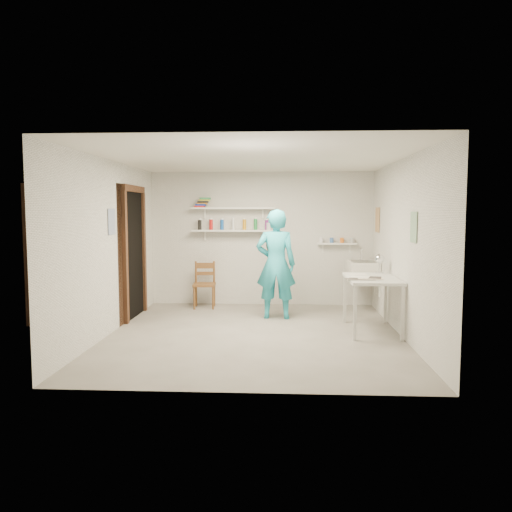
{
  "coord_description": "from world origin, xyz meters",
  "views": [
    {
      "loc": [
        0.38,
        -6.76,
        1.69
      ],
      "look_at": [
        0.0,
        0.4,
        1.05
      ],
      "focal_mm": 35.0,
      "sensor_mm": 36.0,
      "label": 1
    }
  ],
  "objects_px": {
    "work_table": "(371,304)",
    "wall_clock": "(276,245)",
    "wooden_chair": "(204,285)",
    "belfast_sink": "(363,270)",
    "desk_lamp": "(380,259)",
    "man": "(276,264)"
  },
  "relations": [
    {
      "from": "work_table",
      "to": "desk_lamp",
      "type": "distance_m",
      "value": 0.78
    },
    {
      "from": "wall_clock",
      "to": "work_table",
      "type": "distance_m",
      "value": 1.87
    },
    {
      "from": "wall_clock",
      "to": "work_table",
      "type": "bearing_deg",
      "value": -35.35
    },
    {
      "from": "man",
      "to": "wooden_chair",
      "type": "distance_m",
      "value": 1.56
    },
    {
      "from": "wooden_chair",
      "to": "desk_lamp",
      "type": "relative_size",
      "value": 5.7
    },
    {
      "from": "wall_clock",
      "to": "work_table",
      "type": "xyz_separation_m",
      "value": [
        1.37,
        -1.02,
        -0.77
      ]
    },
    {
      "from": "man",
      "to": "wooden_chair",
      "type": "height_order",
      "value": "man"
    },
    {
      "from": "wall_clock",
      "to": "man",
      "type": "bearing_deg",
      "value": -87.01
    },
    {
      "from": "work_table",
      "to": "desk_lamp",
      "type": "xyz_separation_m",
      "value": [
        0.19,
        0.46,
        0.6
      ]
    },
    {
      "from": "belfast_sink",
      "to": "desk_lamp",
      "type": "relative_size",
      "value": 4.16
    },
    {
      "from": "wooden_chair",
      "to": "desk_lamp",
      "type": "distance_m",
      "value": 3.09
    },
    {
      "from": "work_table",
      "to": "desk_lamp",
      "type": "relative_size",
      "value": 8.0
    },
    {
      "from": "work_table",
      "to": "wall_clock",
      "type": "bearing_deg",
      "value": 143.16
    },
    {
      "from": "man",
      "to": "wooden_chair",
      "type": "bearing_deg",
      "value": -30.51
    },
    {
      "from": "wooden_chair",
      "to": "work_table",
      "type": "relative_size",
      "value": 0.71
    },
    {
      "from": "man",
      "to": "work_table",
      "type": "height_order",
      "value": "man"
    },
    {
      "from": "wall_clock",
      "to": "desk_lamp",
      "type": "relative_size",
      "value": 2.15
    },
    {
      "from": "wall_clock",
      "to": "work_table",
      "type": "relative_size",
      "value": 0.27
    },
    {
      "from": "wooden_chair",
      "to": "desk_lamp",
      "type": "height_order",
      "value": "desk_lamp"
    },
    {
      "from": "work_table",
      "to": "belfast_sink",
      "type": "bearing_deg",
      "value": 85.65
    },
    {
      "from": "wall_clock",
      "to": "wooden_chair",
      "type": "distance_m",
      "value": 1.57
    },
    {
      "from": "man",
      "to": "desk_lamp",
      "type": "distance_m",
      "value": 1.59
    }
  ]
}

